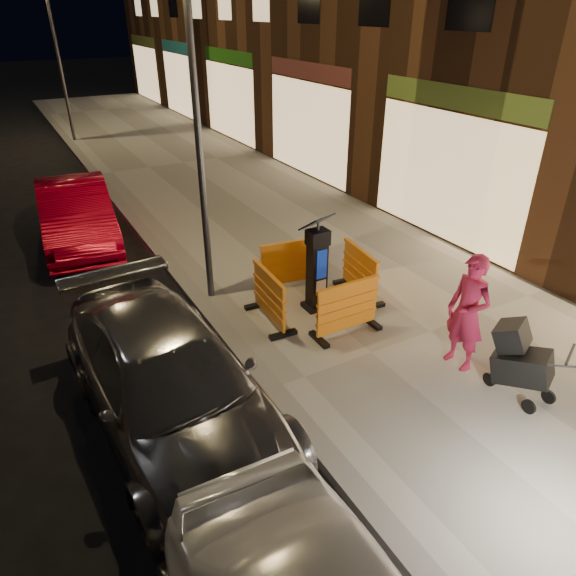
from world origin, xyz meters
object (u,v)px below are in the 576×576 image
man (468,313)px  car_red (83,242)px  parking_kiosk (317,266)px  barrier_back (290,264)px  barrier_kerbside (269,297)px  barrier_bldgside (359,273)px  car_silver (176,423)px  stroller (523,363)px  barrier_front (347,308)px

man → car_red: bearing=-157.1°
car_red → man: size_ratio=2.41×
parking_kiosk → barrier_back: size_ratio=1.40×
barrier_back → barrier_kerbside: (-0.95, -0.95, 0.00)m
barrier_kerbside → barrier_bldgside: same height
barrier_kerbside → car_red: size_ratio=0.28×
barrier_bldgside → car_silver: (-4.11, -1.46, -0.62)m
barrier_back → car_red: 5.60m
parking_kiosk → barrier_kerbside: bearing=-174.9°
stroller → barrier_back: bearing=81.3°
stroller → barrier_kerbside: bearing=98.2°
barrier_front → car_silver: barrier_front is taller
parking_kiosk → car_silver: bearing=-150.0°
barrier_bldgside → car_red: 6.92m
barrier_front → car_silver: size_ratio=0.25×
car_silver → car_red: bearing=86.9°
barrier_back → barrier_kerbside: bearing=-126.9°
barrier_back → car_silver: barrier_back is taller
car_silver → barrier_back: bearing=34.6°
man → barrier_back: bearing=-167.9°
car_red → man: 9.12m
man → stroller: size_ratio=1.77×
parking_kiosk → car_red: size_ratio=0.39×
parking_kiosk → barrier_bldgside: parking_kiosk is taller
barrier_back → man: 3.62m
barrier_kerbside → man: size_ratio=0.67×
barrier_bldgside → car_silver: barrier_bldgside is taller
barrier_front → car_red: bearing=115.7°
parking_kiosk → car_red: parking_kiosk is taller
barrier_front → car_red: barrier_front is taller
barrier_back → car_red: (-3.12, 4.61, -0.62)m
car_red → barrier_back: bearing=-50.8°
barrier_kerbside → man: bearing=-138.8°
barrier_front → barrier_back: size_ratio=1.00×
barrier_back → car_silver: 4.02m
barrier_kerbside → car_silver: bearing=126.7°
car_silver → stroller: stroller is taller
barrier_bldgside → barrier_front: bearing=142.1°
barrier_kerbside → man: 3.21m
barrier_bldgside → car_red: size_ratio=0.28×
parking_kiosk → stroller: parking_kiosk is taller
car_red → car_silver: bearing=-85.2°
parking_kiosk → barrier_front: bearing=-84.9°
car_red → stroller: 9.98m
stroller → barrier_front: bearing=92.0°
barrier_back → barrier_bldgside: 1.34m
car_silver → barrier_kerbside: bearing=30.8°
barrier_front → man: (1.01, -1.55, 0.44)m
barrier_front → car_red: (-3.12, 6.51, -0.62)m
stroller → car_silver: bearing=131.8°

